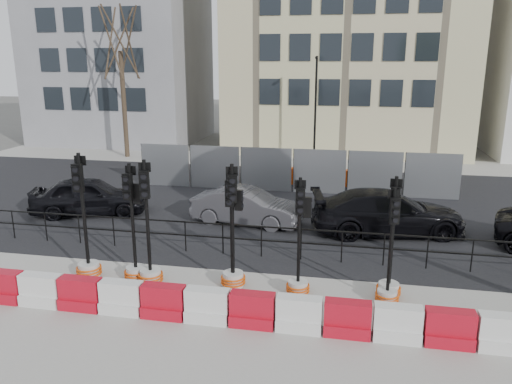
% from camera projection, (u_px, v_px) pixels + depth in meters
% --- Properties ---
extents(ground, '(120.00, 120.00, 0.00)m').
position_uv_depth(ground, '(254.00, 273.00, 14.04)').
color(ground, '#51514C').
rests_on(ground, ground).
extents(sidewalk_near, '(40.00, 6.00, 0.02)m').
position_uv_depth(sidewalk_near, '(228.00, 327.00, 11.19)').
color(sidewalk_near, gray).
rests_on(sidewalk_near, ground).
extents(road, '(40.00, 14.00, 0.03)m').
position_uv_depth(road, '(286.00, 204.00, 20.67)').
color(road, black).
rests_on(road, ground).
extents(sidewalk_far, '(40.00, 4.00, 0.02)m').
position_uv_depth(sidewalk_far, '(306.00, 162.00, 29.21)').
color(sidewalk_far, gray).
rests_on(sidewalk_far, ground).
extents(building_grey, '(11.00, 9.06, 14.00)m').
position_uv_depth(building_grey, '(121.00, 42.00, 35.64)').
color(building_grey, gray).
rests_on(building_grey, ground).
extents(building_cream, '(15.00, 10.06, 18.00)m').
position_uv_depth(building_cream, '(350.00, 8.00, 32.20)').
color(building_cream, tan).
rests_on(building_cream, ground).
extents(kerb_railing, '(18.00, 0.04, 1.00)m').
position_uv_depth(kerb_railing, '(261.00, 236.00, 15.00)').
color(kerb_railing, black).
rests_on(kerb_railing, ground).
extents(heras_fencing, '(14.33, 1.72, 2.00)m').
position_uv_depth(heras_fencing, '(284.00, 173.00, 23.16)').
color(heras_fencing, gray).
rests_on(heras_fencing, ground).
extents(lamp_post_far, '(0.12, 0.56, 6.00)m').
position_uv_depth(lamp_post_far, '(315.00, 108.00, 27.32)').
color(lamp_post_far, black).
rests_on(lamp_post_far, ground).
extents(tree_bare_far, '(2.00, 2.00, 9.00)m').
position_uv_depth(tree_bare_far, '(120.00, 44.00, 29.03)').
color(tree_bare_far, '#473828').
rests_on(tree_bare_far, ground).
extents(barrier_row, '(12.55, 0.50, 0.80)m').
position_uv_depth(barrier_row, '(230.00, 309.00, 11.29)').
color(barrier_row, red).
rests_on(barrier_row, ground).
extents(traffic_signal_a, '(0.69, 0.69, 3.49)m').
position_uv_depth(traffic_signal_a, '(87.00, 253.00, 13.58)').
color(traffic_signal_a, beige).
rests_on(traffic_signal_a, ground).
extents(traffic_signal_b, '(0.64, 0.64, 3.26)m').
position_uv_depth(traffic_signal_b, '(135.00, 254.00, 13.38)').
color(traffic_signal_b, beige).
rests_on(traffic_signal_b, ground).
extents(traffic_signal_c, '(0.67, 0.67, 3.39)m').
position_uv_depth(traffic_signal_c, '(150.00, 260.00, 13.18)').
color(traffic_signal_c, beige).
rests_on(traffic_signal_c, ground).
extents(traffic_signal_d, '(0.62, 0.62, 3.16)m').
position_uv_depth(traffic_signal_d, '(232.00, 260.00, 13.03)').
color(traffic_signal_d, beige).
rests_on(traffic_signal_d, ground).
extents(traffic_signal_e, '(0.65, 0.65, 3.32)m').
position_uv_depth(traffic_signal_e, '(233.00, 263.00, 13.03)').
color(traffic_signal_e, beige).
rests_on(traffic_signal_e, ground).
extents(traffic_signal_f, '(0.61, 0.61, 3.08)m').
position_uv_depth(traffic_signal_f, '(299.00, 268.00, 12.58)').
color(traffic_signal_f, beige).
rests_on(traffic_signal_f, ground).
extents(traffic_signal_g, '(0.58, 0.58, 2.96)m').
position_uv_depth(traffic_signal_g, '(388.00, 281.00, 12.14)').
color(traffic_signal_g, beige).
rests_on(traffic_signal_g, ground).
extents(traffic_signal_h, '(0.62, 0.62, 3.14)m').
position_uv_depth(traffic_signal_h, '(390.00, 273.00, 12.47)').
color(traffic_signal_h, beige).
rests_on(traffic_signal_h, ground).
extents(car_a, '(4.22, 5.32, 1.47)m').
position_uv_depth(car_a, '(89.00, 196.00, 19.20)').
color(car_a, black).
rests_on(car_a, ground).
extents(car_b, '(2.54, 4.40, 1.32)m').
position_uv_depth(car_b, '(247.00, 206.00, 18.10)').
color(car_b, '#444448').
rests_on(car_b, ground).
extents(car_c, '(4.01, 5.97, 1.51)m').
position_uv_depth(car_c, '(388.00, 212.00, 17.08)').
color(car_c, black).
rests_on(car_c, ground).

